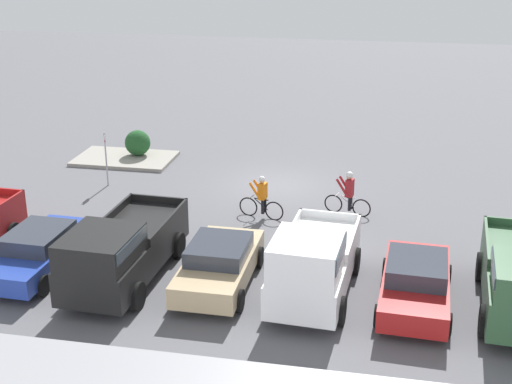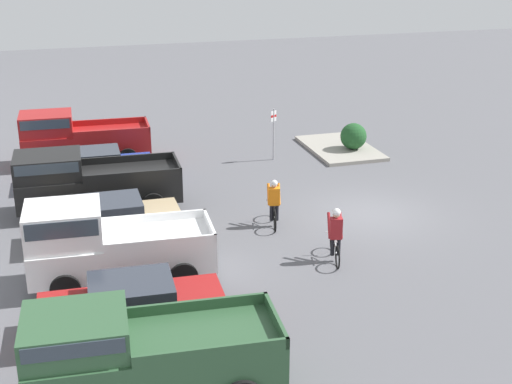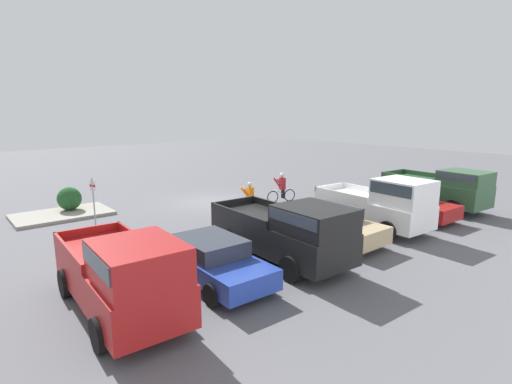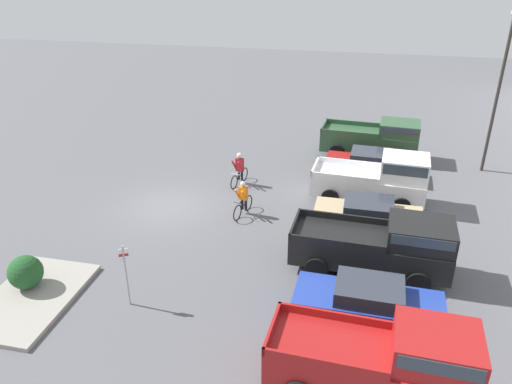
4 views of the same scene
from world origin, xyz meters
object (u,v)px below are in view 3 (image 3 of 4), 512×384
sedan_2 (210,259)px  pickup_truck_3 (123,273)px  pickup_truck_0 (441,188)px  fire_lane_sign (94,199)px  pickup_truck_2 (287,230)px  cyclist_0 (250,198)px  pickup_truck_1 (382,203)px  sedan_1 (330,224)px  sedan_0 (408,203)px  shrub (69,199)px  cyclist_1 (282,187)px

sedan_2 → pickup_truck_3: pickup_truck_3 is taller
pickup_truck_0 → fire_lane_sign: (14.89, -7.72, 0.23)m
pickup_truck_3 → pickup_truck_2: bearing=-179.4°
pickup_truck_2 → pickup_truck_3: size_ratio=1.06×
pickup_truck_3 → cyclist_0: 10.49m
pickup_truck_1 → sedan_1: (2.77, -0.45, -0.49)m
sedan_0 → pickup_truck_2: 8.44m
sedan_1 → pickup_truck_3: pickup_truck_3 is taller
pickup_truck_2 → cyclist_0: (-3.08, -5.83, -0.33)m
pickup_truck_1 → sedan_2: bearing=-2.3°
pickup_truck_0 → pickup_truck_2: bearing=1.3°
sedan_0 → sedan_2: (11.20, 0.07, -0.01)m
pickup_truck_1 → pickup_truck_3: 11.19m
pickup_truck_0 → shrub: size_ratio=4.61×
sedan_1 → pickup_truck_2: bearing=10.6°
pickup_truck_0 → sedan_0: size_ratio=1.16×
sedan_0 → fire_lane_sign: size_ratio=2.04×
cyclist_0 → pickup_truck_1: bearing=113.6°
pickup_truck_1 → cyclist_0: (2.51, -5.75, -0.40)m
pickup_truck_1 → sedan_1: size_ratio=1.17×
shrub → sedan_2: bearing=94.8°
shrub → sedan_1: bearing=120.4°
pickup_truck_2 → fire_lane_sign: 8.80m
cyclist_1 → shrub: size_ratio=1.50×
pickup_truck_3 → cyclist_1: pickup_truck_3 is taller
sedan_0 → cyclist_0: 7.55m
pickup_truck_1 → cyclist_1: 6.71m
cyclist_1 → pickup_truck_3: bearing=30.2°
sedan_2 → cyclist_0: 7.98m
sedan_1 → sedan_2: 5.60m
sedan_2 → fire_lane_sign: 7.66m
pickup_truck_2 → cyclist_1: size_ratio=3.24×
pickup_truck_3 → cyclist_0: pickup_truck_3 is taller
cyclist_0 → cyclist_1: cyclist_1 is taller
pickup_truck_2 → fire_lane_sign: fire_lane_sign is taller
pickup_truck_1 → cyclist_0: pickup_truck_1 is taller
sedan_0 → sedan_2: 11.20m
cyclist_1 → shrub: 11.00m
sedan_2 → sedan_1: bearing=-178.8°
sedan_2 → cyclist_0: bearing=-137.3°
pickup_truck_3 → fire_lane_sign: size_ratio=2.36×
pickup_truck_2 → fire_lane_sign: bearing=-65.2°
sedan_1 → pickup_truck_3: (8.42, 0.58, 0.42)m
sedan_0 → cyclist_1: bearing=-69.8°
sedan_0 → fire_lane_sign: 14.26m
fire_lane_sign → cyclist_0: bearing=162.3°
pickup_truck_3 → fire_lane_sign: bearing=-103.4°
sedan_2 → fire_lane_sign: bearing=-83.1°
sedan_0 → cyclist_0: size_ratio=2.68×
pickup_truck_1 → pickup_truck_2: size_ratio=0.92×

